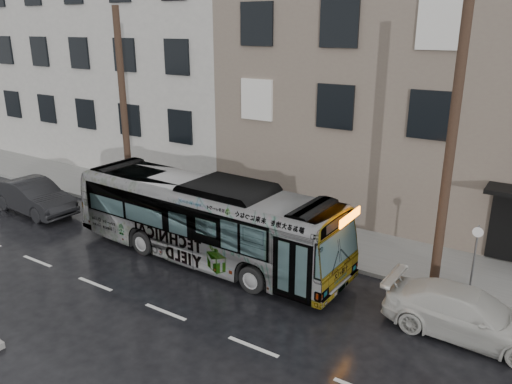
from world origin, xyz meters
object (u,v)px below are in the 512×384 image
sign_post (474,261)px  white_sedan (468,314)px  bus (205,219)px  utility_pole_front (450,153)px  dark_sedan (34,196)px  utility_pole_rear (124,112)px

sign_post → white_sedan: (0.32, -2.08, -0.68)m
bus → utility_pole_front: bearing=-73.1°
sign_post → dark_sedan: bearing=-171.9°
sign_post → dark_sedan: (-18.69, -2.66, -0.57)m
dark_sedan → utility_pole_rear: bearing=-50.4°
sign_post → utility_pole_rear: bearing=180.0°
utility_pole_rear → white_sedan: 16.06m
white_sedan → sign_post: bearing=10.1°
utility_pole_rear → bus: 7.23m
utility_pole_front → bus: utility_pole_front is taller
bus → white_sedan: bus is taller
bus → dark_sedan: size_ratio=2.36×
bus → dark_sedan: bus is taller
utility_pole_rear → bus: utility_pole_rear is taller
sign_post → dark_sedan: 18.89m
utility_pole_rear → dark_sedan: 5.91m
utility_pole_front → dark_sedan: 18.21m
utility_pole_front → dark_sedan: size_ratio=1.91×
sign_post → bus: size_ratio=0.22×
white_sedan → dark_sedan: bearing=93.1°
bus → white_sedan: bearing=-88.0°
utility_pole_front → white_sedan: size_ratio=1.95×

